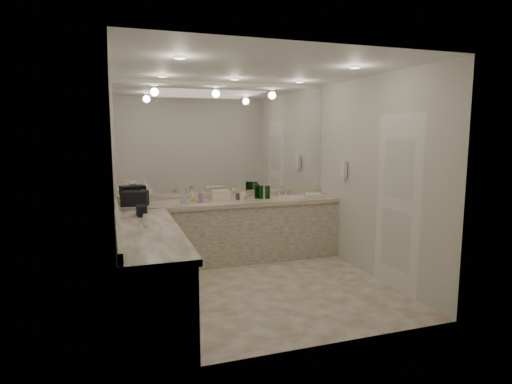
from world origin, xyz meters
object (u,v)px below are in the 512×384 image
object	(u,v)px
cream_cosmetic_case	(221,195)
soap_bottle_a	(192,195)
black_toiletry_bag	(135,198)
sink	(291,198)
wall_phone	(344,169)
soap_bottle_b	(183,197)
hand_towel	(314,195)
soap_bottle_c	(243,194)

from	to	relation	value
cream_cosmetic_case	soap_bottle_a	bearing A→B (deg)	178.91
black_toiletry_bag	soap_bottle_a	world-z (taller)	black_toiletry_bag
sink	wall_phone	size ratio (longest dim) A/B	1.83
sink	wall_phone	world-z (taller)	wall_phone
black_toiletry_bag	soap_bottle_b	distance (m)	0.64
soap_bottle_a	soap_bottle_b	size ratio (longest dim) A/B	1.13
wall_phone	soap_bottle_b	bearing A→B (deg)	168.32
soap_bottle_b	soap_bottle_a	bearing A→B (deg)	42.15
wall_phone	soap_bottle_b	distance (m)	2.32
sink	black_toiletry_bag	size ratio (longest dim) A/B	1.29
hand_towel	soap_bottle_b	xyz separation A→B (m)	(-2.02, -0.04, 0.06)
cream_cosmetic_case	hand_towel	distance (m)	1.46
soap_bottle_a	soap_bottle_c	size ratio (longest dim) A/B	1.18
cream_cosmetic_case	soap_bottle_a	xyz separation A→B (m)	(-0.42, 0.03, 0.02)
soap_bottle_b	soap_bottle_c	world-z (taller)	soap_bottle_b
cream_cosmetic_case	hand_towel	world-z (taller)	cream_cosmetic_case
sink	soap_bottle_a	distance (m)	1.50
hand_towel	soap_bottle_a	distance (m)	1.88
sink	cream_cosmetic_case	world-z (taller)	cream_cosmetic_case
hand_towel	wall_phone	bearing A→B (deg)	-66.44
soap_bottle_c	cream_cosmetic_case	bearing A→B (deg)	176.33
soap_bottle_a	cream_cosmetic_case	bearing A→B (deg)	-3.74
black_toiletry_bag	soap_bottle_c	world-z (taller)	black_toiletry_bag
soap_bottle_a	soap_bottle_b	bearing A→B (deg)	-137.85
sink	hand_towel	size ratio (longest dim) A/B	1.86
wall_phone	cream_cosmetic_case	bearing A→B (deg)	161.26
black_toiletry_bag	soap_bottle_c	bearing A→B (deg)	2.21
wall_phone	hand_towel	world-z (taller)	wall_phone
soap_bottle_a	soap_bottle_b	distance (m)	0.20
cream_cosmetic_case	soap_bottle_a	world-z (taller)	soap_bottle_a
black_toiletry_bag	soap_bottle_b	bearing A→B (deg)	-2.26
cream_cosmetic_case	soap_bottle_a	size ratio (longest dim) A/B	1.37
hand_towel	soap_bottle_a	bearing A→B (deg)	177.20
soap_bottle_c	black_toiletry_bag	bearing A→B (deg)	-177.79
black_toiletry_bag	cream_cosmetic_case	xyz separation A→B (m)	(1.21, 0.08, -0.02)
soap_bottle_b	soap_bottle_c	size ratio (longest dim) A/B	1.04
sink	soap_bottle_c	size ratio (longest dim) A/B	2.76
cream_cosmetic_case	soap_bottle_b	distance (m)	0.57
wall_phone	soap_bottle_b	world-z (taller)	wall_phone
hand_towel	soap_bottle_a	size ratio (longest dim) A/B	1.26
wall_phone	soap_bottle_c	world-z (taller)	wall_phone
hand_towel	soap_bottle_c	bearing A→B (deg)	177.81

